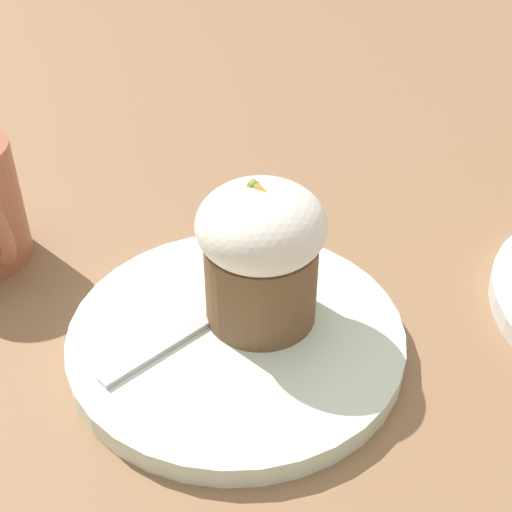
% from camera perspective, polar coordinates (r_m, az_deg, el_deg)
% --- Properties ---
extents(ground_plane, '(4.00, 4.00, 0.00)m').
position_cam_1_polar(ground_plane, '(0.48, -1.57, -7.24)').
color(ground_plane, '#846042').
extents(dessert_plate, '(0.22, 0.22, 0.02)m').
position_cam_1_polar(dessert_plate, '(0.48, -1.59, -6.56)').
color(dessert_plate, silver).
rests_on(dessert_plate, ground_plane).
extents(carrot_cake, '(0.08, 0.08, 0.10)m').
position_cam_1_polar(carrot_cake, '(0.45, 0.00, 0.59)').
color(carrot_cake, brown).
rests_on(carrot_cake, dessert_plate).
extents(spoon, '(0.03, 0.13, 0.01)m').
position_cam_1_polar(spoon, '(0.48, -3.16, -4.51)').
color(spoon, '#B7B7BC').
rests_on(spoon, dessert_plate).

